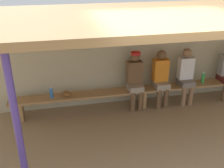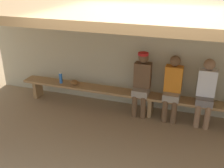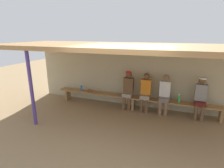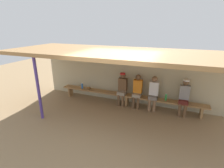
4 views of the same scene
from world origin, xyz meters
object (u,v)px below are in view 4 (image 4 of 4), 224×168
object	(u,v)px
player_shirtless_tan	(154,92)
player_middle	(184,96)
bench	(127,96)
player_leftmost	(122,87)
support_post	(38,89)
player_in_white	(137,90)
water_bottle_orange	(82,86)
water_bottle_blue	(166,97)
baseball_glove_worn	(89,88)

from	to	relation	value
player_shirtless_tan	player_middle	size ratio (longest dim) A/B	0.99
bench	player_leftmost	world-z (taller)	player_leftmost
support_post	player_in_white	size ratio (longest dim) A/B	1.65
water_bottle_orange	player_shirtless_tan	bearing A→B (deg)	0.50
water_bottle_blue	baseball_glove_worn	world-z (taller)	water_bottle_blue
player_in_white	water_bottle_blue	distance (m)	1.10
player_middle	player_in_white	xyz separation A→B (m)	(-1.70, -0.00, -0.02)
support_post	player_leftmost	bearing A→B (deg)	42.69
player_middle	player_in_white	distance (m)	1.70
player_middle	player_in_white	world-z (taller)	player_middle
player_shirtless_tan	baseball_glove_worn	world-z (taller)	player_shirtless_tan
water_bottle_blue	baseball_glove_worn	size ratio (longest dim) A/B	1.13
player_shirtless_tan	water_bottle_blue	xyz separation A→B (m)	(0.47, 0.01, -0.14)
baseball_glove_worn	player_shirtless_tan	bearing A→B (deg)	-127.58
water_bottle_orange	support_post	bearing A→B (deg)	-101.20
water_bottle_orange	baseball_glove_worn	world-z (taller)	water_bottle_orange
bench	player_in_white	bearing A→B (deg)	0.43
support_post	player_leftmost	distance (m)	3.12
player_shirtless_tan	player_leftmost	distance (m)	1.25
water_bottle_blue	water_bottle_orange	xyz separation A→B (m)	(-3.58, -0.04, -0.01)
player_shirtless_tan	player_in_white	size ratio (longest dim) A/B	1.00
bench	water_bottle_blue	world-z (taller)	water_bottle_blue
support_post	player_middle	xyz separation A→B (m)	(4.61, 2.10, -0.35)
baseball_glove_worn	player_middle	bearing A→B (deg)	-127.54
support_post	player_middle	bearing A→B (deg)	24.55
bench	water_bottle_orange	bearing A→B (deg)	-179.34
support_post	player_in_white	distance (m)	3.60
support_post	water_bottle_orange	bearing A→B (deg)	78.80
water_bottle_blue	player_in_white	bearing A→B (deg)	-179.52
support_post	player_middle	world-z (taller)	support_post
player_in_white	water_bottle_orange	bearing A→B (deg)	-179.38
support_post	player_in_white	xyz separation A→B (m)	(2.90, 2.10, -0.37)
player_shirtless_tan	baseball_glove_worn	bearing A→B (deg)	179.89
player_leftmost	support_post	bearing A→B (deg)	-137.31
water_bottle_orange	baseball_glove_worn	size ratio (longest dim) A/B	1.05
player_middle	baseball_glove_worn	size ratio (longest dim) A/B	5.60
bench	water_bottle_blue	bearing A→B (deg)	0.47
baseball_glove_worn	player_leftmost	bearing A→B (deg)	-127.66
player_shirtless_tan	water_bottle_orange	bearing A→B (deg)	-179.50
player_middle	water_bottle_orange	bearing A→B (deg)	-179.62
player_in_white	water_bottle_orange	distance (m)	2.50
support_post	player_leftmost	size ratio (longest dim) A/B	1.64
player_middle	player_leftmost	distance (m)	2.33
bench	player_in_white	size ratio (longest dim) A/B	4.49
player_in_white	player_leftmost	bearing A→B (deg)	179.96
player_in_white	water_bottle_orange	size ratio (longest dim) A/B	5.29
bench	baseball_glove_worn	xyz separation A→B (m)	(-1.76, 0.01, 0.12)
support_post	player_middle	distance (m)	5.08
player_shirtless_tan	water_bottle_orange	xyz separation A→B (m)	(-3.12, -0.03, -0.15)
player_leftmost	baseball_glove_worn	size ratio (longest dim) A/B	5.60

